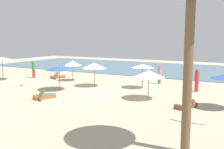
# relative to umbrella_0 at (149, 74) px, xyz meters

# --- Properties ---
(ground_plane) EXTENTS (60.00, 60.00, 0.00)m
(ground_plane) POSITION_rel_umbrella_0_xyz_m (-4.91, 0.47, -1.78)
(ground_plane) COLOR #BCAD8E
(ocean_water) EXTENTS (48.00, 16.00, 0.06)m
(ocean_water) POSITION_rel_umbrella_0_xyz_m (-4.91, 17.47, -1.75)
(ocean_water) COLOR slate
(ocean_water) RESTS_ON ground_plane
(umbrella_0) EXTENTS (2.22, 2.22, 2.02)m
(umbrella_0) POSITION_rel_umbrella_0_xyz_m (0.00, 0.00, 0.00)
(umbrella_0) COLOR olive
(umbrella_0) RESTS_ON ground_plane
(umbrella_1) EXTENTS (2.23, 2.23, 1.97)m
(umbrella_1) POSITION_rel_umbrella_0_xyz_m (-7.46, -0.44, 0.04)
(umbrella_1) COLOR brown
(umbrella_1) RESTS_ON ground_plane
(umbrella_2) EXTENTS (2.12, 2.12, 2.07)m
(umbrella_2) POSITION_rel_umbrella_0_xyz_m (-5.89, 2.33, 0.05)
(umbrella_2) COLOR brown
(umbrella_2) RESTS_ON ground_plane
(umbrella_4) EXTENTS (1.90, 1.90, 2.05)m
(umbrella_4) POSITION_rel_umbrella_0_xyz_m (-1.86, 3.50, 0.12)
(umbrella_4) COLOR brown
(umbrella_4) RESTS_ON ground_plane
(umbrella_5) EXTENTS (1.78, 1.78, 1.98)m
(umbrella_5) POSITION_rel_umbrella_0_xyz_m (-9.41, 3.91, -0.04)
(umbrella_5) COLOR brown
(umbrella_5) RESTS_ON ground_plane
(umbrella_6) EXTENTS (2.28, 2.28, 2.31)m
(umbrella_6) POSITION_rel_umbrella_0_xyz_m (-15.75, 0.84, 0.37)
(umbrella_6) COLOR olive
(umbrella_6) RESTS_ON ground_plane
(lounger_0) EXTENTS (1.23, 1.73, 0.74)m
(lounger_0) POSITION_rel_umbrella_0_xyz_m (-6.44, -3.36, -1.60)
(lounger_0) COLOR olive
(lounger_0) RESTS_ON ground_plane
(lounger_1) EXTENTS (1.19, 1.77, 0.71)m
(lounger_1) POSITION_rel_umbrella_0_xyz_m (-11.71, 4.39, -1.60)
(lounger_1) COLOR olive
(lounger_1) RESTS_ON ground_plane
(lounger_2) EXTENTS (1.25, 1.76, 0.71)m
(lounger_2) POSITION_rel_umbrella_0_xyz_m (2.89, -1.19, -1.60)
(lounger_2) COLOR brown
(lounger_2) RESTS_ON ground_plane
(person_0) EXTENTS (0.47, 0.47, 1.84)m
(person_0) POSITION_rel_umbrella_0_xyz_m (-14.23, 3.52, -0.85)
(person_0) COLOR #BF3338
(person_0) RESTS_ON ground_plane
(person_1) EXTENTS (0.51, 0.51, 1.81)m
(person_1) POSITION_rel_umbrella_0_xyz_m (2.42, 4.28, -0.87)
(person_1) COLOR #BF3338
(person_1) RESTS_ON ground_plane
(person_2) EXTENTS (0.40, 0.40, 1.68)m
(person_2) POSITION_rel_umbrella_0_xyz_m (-1.34, 6.36, -0.93)
(person_2) COLOR #338C59
(person_2) RESTS_ON ground_plane
(dog) EXTENTS (0.45, 0.77, 0.35)m
(dog) POSITION_rel_umbrella_0_xyz_m (-11.59, -0.41, -1.59)
(dog) COLOR silver
(dog) RESTS_ON ground_plane
(surfboard) EXTENTS (1.83, 0.43, 0.07)m
(surfboard) POSITION_rel_umbrella_0_xyz_m (3.58, -3.77, -1.74)
(surfboard) COLOR silver
(surfboard) RESTS_ON ground_plane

